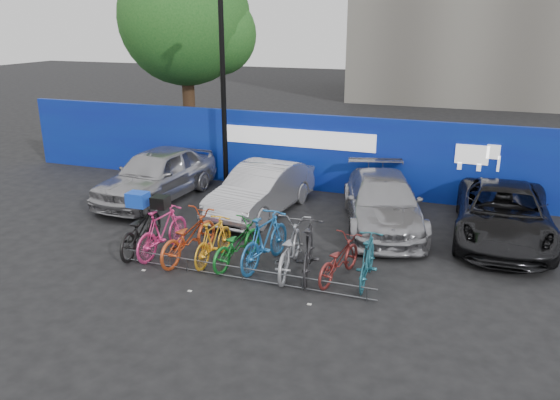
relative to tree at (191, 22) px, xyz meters
The scene contains 21 objects.
ground 13.14m from the tree, 56.03° to the right, with size 100.00×100.00×0.00m, color black.
hoarding 8.80m from the tree, 30.89° to the right, with size 22.00×0.18×2.40m.
tree is the anchor object (origin of this frame).
lamppost 6.14m from the tree, 52.49° to the right, with size 0.25×0.50×6.11m.
bike_rack 13.55m from the tree, 57.55° to the right, with size 5.60×0.03×0.30m.
car_0 8.13m from the tree, 71.40° to the right, with size 1.82×4.53×1.54m, color #A6A5AA.
car_1 9.75m from the tree, 49.92° to the right, with size 1.44×4.14×1.36m, color #B9B8BE.
car_2 11.92m from the tree, 36.24° to the right, with size 1.86×4.59×1.33m, color #9E9EA3.
car_3 14.18m from the tree, 28.50° to the right, with size 2.19×4.76×1.32m, color black.
bike_0 11.67m from the tree, 68.62° to the right, with size 0.72×2.07×1.09m, color black.
bike_1 11.90m from the tree, 65.74° to the right, with size 0.53×1.87×1.13m, color #E6357E.
bike_2 12.19m from the tree, 62.65° to the right, with size 0.71×2.03×1.07m, color #C84A20.
bike_3 12.44m from the tree, 59.92° to the right, with size 0.47×1.67×1.00m, color #FFAA21.
bike_4 12.64m from the tree, 57.50° to the right, with size 0.63×1.81×0.95m, color #167727.
bike_5 12.84m from the tree, 54.72° to the right, with size 0.57×2.01×1.21m, color #2368AF.
bike_6 13.26m from the tree, 52.75° to the right, with size 0.72×2.06×1.08m, color #9C9DA3.
bike_7 13.52m from the tree, 51.29° to the right, with size 0.55×1.93×1.16m, color #29282B.
bike_8 13.92m from the tree, 48.97° to the right, with size 0.59×1.70×0.89m, color maroon.
bike_9 14.26m from the tree, 47.02° to the right, with size 0.48×1.70×1.02m, color #1E5A6B.
cargo_crate 11.41m from the tree, 68.62° to the right, with size 0.46×0.35×0.33m, color blue.
cargo_topcase 11.65m from the tree, 65.74° to the right, with size 0.36×0.32×0.27m, color black.
Camera 1 is at (4.21, -9.95, 5.14)m, focal length 35.00 mm.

